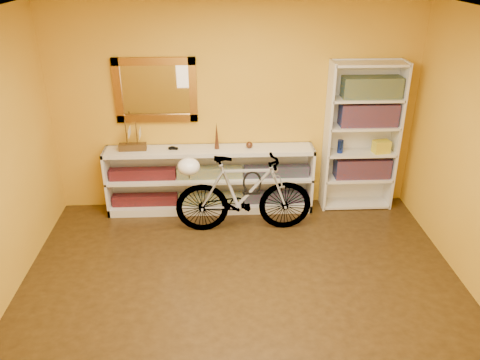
{
  "coord_description": "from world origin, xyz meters",
  "views": [
    {
      "loc": [
        -0.21,
        -3.72,
        3.08
      ],
      "look_at": [
        0.0,
        0.7,
        0.95
      ],
      "focal_mm": 36.08,
      "sensor_mm": 36.0,
      "label": 1
    }
  ],
  "objects_px": {
    "bookcase": "(362,138)",
    "bicycle": "(244,194)",
    "console_unit": "(210,180)",
    "helmet": "(189,167)"
  },
  "relations": [
    {
      "from": "bookcase",
      "to": "bicycle",
      "type": "xyz_separation_m",
      "value": [
        -1.5,
        -0.55,
        -0.47
      ]
    },
    {
      "from": "console_unit",
      "to": "helmet",
      "type": "distance_m",
      "value": 0.72
    },
    {
      "from": "console_unit",
      "to": "bookcase",
      "type": "bearing_deg",
      "value": 0.75
    },
    {
      "from": "bookcase",
      "to": "helmet",
      "type": "distance_m",
      "value": 2.2
    },
    {
      "from": "helmet",
      "to": "console_unit",
      "type": "bearing_deg",
      "value": 66.7
    },
    {
      "from": "bicycle",
      "to": "helmet",
      "type": "distance_m",
      "value": 0.73
    },
    {
      "from": "bicycle",
      "to": "bookcase",
      "type": "bearing_deg",
      "value": -70.68
    },
    {
      "from": "helmet",
      "to": "bookcase",
      "type": "bearing_deg",
      "value": 14.58
    },
    {
      "from": "console_unit",
      "to": "helmet",
      "type": "xyz_separation_m",
      "value": [
        -0.23,
        -0.53,
        0.42
      ]
    },
    {
      "from": "bookcase",
      "to": "bicycle",
      "type": "distance_m",
      "value": 1.66
    }
  ]
}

